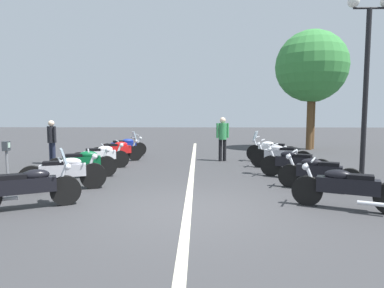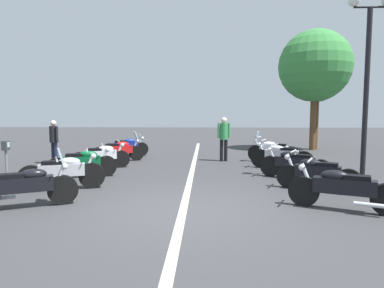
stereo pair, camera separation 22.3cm
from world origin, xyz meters
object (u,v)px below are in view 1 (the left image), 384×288
Objects in this scene: motorcycle_left_row_5 at (124,147)px; motorcycle_right_row_0 at (346,187)px; motorcycle_right_row_1 at (318,173)px; motorcycle_left_row_1 at (64,172)px; street_lamp_twin_globe at (367,57)px; motorcycle_right_row_3 at (280,155)px; motorcycle_left_row_3 at (101,156)px; roadside_tree_2 at (311,67)px; motorcycle_right_row_4 at (272,150)px; bystander_0 at (223,135)px; roadside_tree_1 at (313,78)px; motorcycle_right_row_2 at (294,163)px; bystander_1 at (52,139)px; motorcycle_left_row_2 at (83,163)px; motorcycle_left_row_4 at (117,150)px; parking_meter at (7,158)px; motorcycle_left_row_0 at (28,187)px.

motorcycle_right_row_0 is at bearing -74.29° from motorcycle_left_row_5.
motorcycle_right_row_1 is (1.71, -0.06, -0.01)m from motorcycle_right_row_0.
street_lamp_twin_globe reaches higher than motorcycle_left_row_1.
motorcycle_right_row_3 is at bearing -49.01° from motorcycle_left_row_5.
motorcycle_left_row_3 is 0.31× the size of roadside_tree_2.
bystander_0 reaches higher than motorcycle_right_row_4.
motorcycle_right_row_4 is at bearing 147.07° from roadside_tree_1.
motorcycle_right_row_2 is 9.62m from roadside_tree_1.
roadside_tree_2 reaches higher than motorcycle_right_row_1.
roadside_tree_2 is at bearing -8.22° from street_lamp_twin_globe.
bystander_1 is (2.60, 8.42, 0.52)m from motorcycle_right_row_2.
motorcycle_left_row_2 is 1.01× the size of motorcycle_left_row_5.
motorcycle_left_row_4 is at bearing -35.85° from bystander_1.
street_lamp_twin_globe is at bearing -154.40° from motorcycle_right_row_2.
motorcycle_right_row_4 is 1.51× the size of parking_meter.
motorcycle_left_row_5 is at bearing -7.65° from bystander_1.
motorcycle_left_row_2 is at bearing -105.35° from bystander_1.
street_lamp_twin_globe is (-1.96, -1.88, 3.05)m from motorcycle_right_row_3.
motorcycle_right_row_3 is 0.32× the size of roadside_tree_2.
roadside_tree_2 is at bearing -99.36° from motorcycle_right_row_4.
street_lamp_twin_globe is (1.48, -8.12, 3.05)m from motorcycle_left_row_1.
motorcycle_left_row_3 is 1.15× the size of bystander_1.
motorcycle_left_row_3 is (3.29, 0.06, -0.02)m from motorcycle_left_row_1.
motorcycle_left_row_0 is at bearing -112.25° from motorcycle_left_row_3.
motorcycle_right_row_2 is (3.19, 0.11, 0.00)m from motorcycle_right_row_0.
parking_meter is 14.95m from roadside_tree_2.
motorcycle_left_row_5 reaches higher than motorcycle_left_row_3.
parking_meter is (-0.77, 7.46, 0.45)m from motorcycle_right_row_1.
street_lamp_twin_globe reaches higher than motorcycle_left_row_3.
motorcycle_left_row_3 is 3.29m from motorcycle_left_row_5.
motorcycle_left_row_2 is at bearing 31.74° from motorcycle_right_row_2.
motorcycle_left_row_4 is at bearing -11.66° from motorcycle_right_row_1.
bystander_0 reaches higher than parking_meter.
motorcycle_left_row_3 is at bearing 124.02° from roadside_tree_2.
motorcycle_right_row_0 is at bearing 165.09° from roadside_tree_2.
motorcycle_right_row_3 is 1.22× the size of bystander_1.
roadside_tree_2 is (10.19, -10.37, 3.49)m from parking_meter.
motorcycle_right_row_0 is 3.19m from motorcycle_right_row_2.
motorcycle_left_row_0 is at bearing 25.41° from motorcycle_right_row_0.
motorcycle_right_row_3 is 1.58× the size of parking_meter.
motorcycle_left_row_4 is 11.00m from roadside_tree_2.
motorcycle_left_row_1 is 1.21× the size of bystander_1.
motorcycle_left_row_4 is 1.11× the size of bystander_0.
bystander_1 is 0.27× the size of roadside_tree_2.
motorcycle_right_row_4 is 1.10× the size of bystander_0.
street_lamp_twin_globe is at bearing 156.29° from motorcycle_right_row_3.
motorcycle_left_row_0 is 8.19m from bystander_0.
bystander_1 is (5.79, 8.53, 0.53)m from motorcycle_right_row_0.
street_lamp_twin_globe is (3.10, -8.18, 3.05)m from motorcycle_left_row_0.
roadside_tree_1 is at bearing -27.60° from bystander_1.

